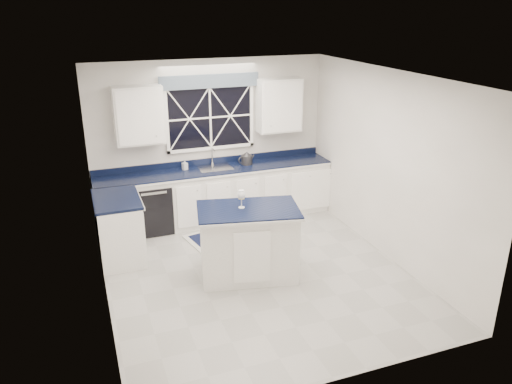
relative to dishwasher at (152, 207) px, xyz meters
name	(u,v)px	position (x,y,z in m)	size (l,w,h in m)	color
ground	(256,273)	(1.10, -1.95, -0.41)	(4.50, 4.50, 0.00)	#A4A49F
back_wall	(210,140)	(1.10, 0.30, 0.94)	(4.00, 0.10, 2.70)	silver
base_cabinets	(200,202)	(0.77, -0.17, 0.04)	(3.99, 1.60, 0.90)	white
countertop	(216,170)	(1.10, 0.00, 0.51)	(3.98, 0.64, 0.04)	black
dishwasher	(152,207)	(0.00, 0.00, 0.00)	(0.60, 0.58, 0.82)	black
window	(210,113)	(1.10, 0.25, 1.42)	(1.65, 0.09, 1.26)	black
upper_cabinets	(212,110)	(1.10, 0.13, 1.49)	(3.10, 0.34, 0.90)	white
faucet	(212,156)	(1.10, 0.19, 0.69)	(0.05, 0.20, 0.30)	#B5B4B7
island	(248,242)	(0.98, -1.94, 0.09)	(1.47, 1.06, 0.99)	white
rug	(233,236)	(1.15, -0.71, -0.40)	(1.55, 1.13, 0.02)	beige
kettle	(247,158)	(1.66, 0.05, 0.63)	(0.31, 0.22, 0.22)	#2F2F32
wine_glass	(241,196)	(0.91, -1.89, 0.75)	(0.10, 0.10, 0.25)	silver
soap_bottle	(185,165)	(0.60, 0.12, 0.61)	(0.08, 0.08, 0.17)	silver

